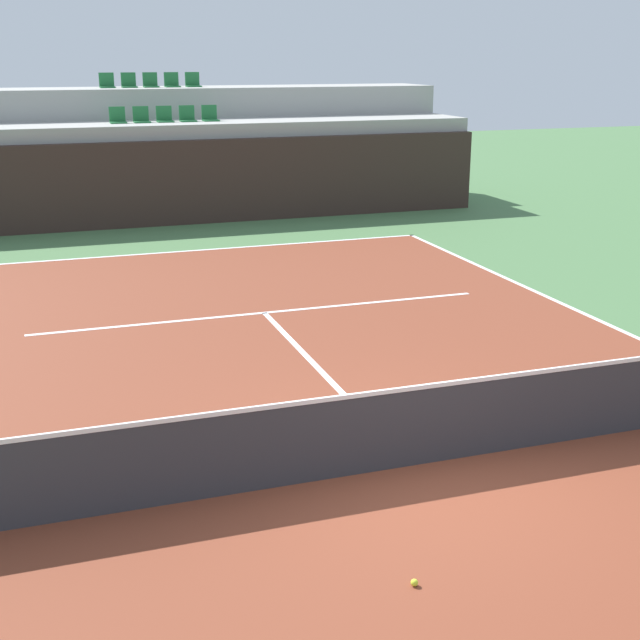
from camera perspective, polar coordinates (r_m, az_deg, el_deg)
The scene contains 12 objects.
ground_plane at distance 10.03m, azimuth 6.09°, elevation -9.55°, with size 80.00×80.00×0.00m, color #477042.
court_surface at distance 10.03m, azimuth 6.09°, elevation -9.52°, with size 11.00×24.00×0.01m, color brown.
baseline_far at distance 20.90m, azimuth -7.69°, elevation 4.60°, with size 11.00×0.10×0.00m, color white.
service_line_far at distance 15.66m, azimuth -3.69°, elevation 0.48°, with size 8.26×0.10×0.00m, color white.
centre_service_line at distance 12.75m, azimuth 0.09°, elevation -3.42°, with size 0.10×6.40×0.00m, color white.
back_wall at distance 24.09m, azimuth -9.46°, elevation 8.89°, with size 17.73×0.30×2.27m, color #33231E.
stands_tier_lower at distance 25.39m, azimuth -10.00°, elevation 9.72°, with size 17.73×2.40×2.66m, color #9E9E99.
stands_tier_upper at distance 27.70m, azimuth -10.85°, elevation 11.18°, with size 17.73×2.40×3.53m, color #9E9E99.
seating_row_lower at distance 25.34m, azimuth -10.21°, elevation 13.01°, with size 3.03×0.44×0.44m.
seating_row_upper at distance 27.67m, azimuth -11.10°, elevation 15.08°, with size 3.03×0.44×0.44m.
tennis_net at distance 9.81m, azimuth 6.18°, elevation -6.89°, with size 11.08×0.08×1.07m.
tennis_ball_0 at distance 7.98m, azimuth 6.24°, elevation -16.83°, with size 0.07×0.07×0.07m, color #CCE033.
Camera 1 is at (-3.86, -8.10, 4.48)m, focal length 48.53 mm.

